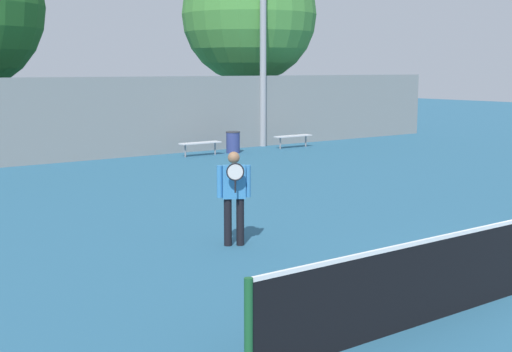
# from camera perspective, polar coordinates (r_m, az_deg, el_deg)

# --- Properties ---
(tennis_player) EXTENTS (0.55, 0.52, 1.69)m
(tennis_player) POSITION_cam_1_polar(r_m,az_deg,el_deg) (12.59, -1.78, -1.31)
(tennis_player) COLOR black
(tennis_player) RESTS_ON ground_plane
(bench_courtside_near) EXTENTS (1.60, 0.40, 0.49)m
(bench_courtside_near) POSITION_cam_1_polar(r_m,az_deg,el_deg) (25.84, -4.47, 2.60)
(bench_courtside_near) COLOR silver
(bench_courtside_near) RESTS_ON ground_plane
(bench_courtside_far) EXTENTS (1.67, 0.40, 0.49)m
(bench_courtside_far) POSITION_cam_1_polar(r_m,az_deg,el_deg) (28.46, 3.00, 3.17)
(bench_courtside_far) COLOR silver
(bench_courtside_far) RESTS_ON ground_plane
(light_pole_near_left) EXTENTS (0.90, 0.60, 8.48)m
(light_pole_near_left) POSITION_cam_1_polar(r_m,az_deg,el_deg) (28.97, 0.57, 12.34)
(light_pole_near_left) COLOR #939399
(light_pole_near_left) RESTS_ON ground_plane
(trash_bin) EXTENTS (0.53, 0.53, 0.81)m
(trash_bin) POSITION_cam_1_polar(r_m,az_deg,el_deg) (26.71, -1.85, 2.73)
(trash_bin) COLOR navy
(trash_bin) RESTS_ON ground_plane
(back_fence) EXTENTS (34.50, 0.06, 2.85)m
(back_fence) POSITION_cam_1_polar(r_m,az_deg,el_deg) (25.02, -13.64, 4.44)
(back_fence) COLOR gray
(back_fence) RESTS_ON ground_plane
(tree_green_broad) EXTENTS (5.91, 5.91, 8.42)m
(tree_green_broad) POSITION_cam_1_polar(r_m,az_deg,el_deg) (32.05, -0.55, 12.75)
(tree_green_broad) COLOR brown
(tree_green_broad) RESTS_ON ground_plane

